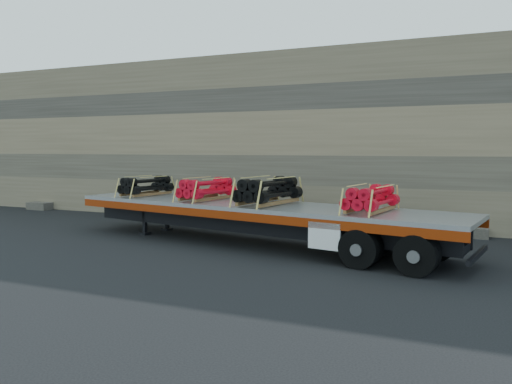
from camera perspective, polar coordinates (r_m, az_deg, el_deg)
ground at (r=15.90m, az=-3.12°, el=-6.16°), size 120.00×120.00×0.00m
rock_wall at (r=21.62m, az=4.58°, el=6.11°), size 44.00×3.00×7.00m
trailer at (r=15.93m, az=-0.27°, el=-3.70°), size 13.62×4.91×1.34m
bundle_front at (r=18.90m, az=-12.43°, el=0.64°), size 1.29×2.07×0.68m
bundle_midfront at (r=16.95m, az=-5.66°, el=0.30°), size 1.36×2.18×0.72m
bundle_midrear at (r=15.50m, az=1.44°, el=0.07°), size 1.55×2.48×0.82m
bundle_rear at (r=14.03m, az=12.99°, el=-0.82°), size 1.32×2.11×0.70m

